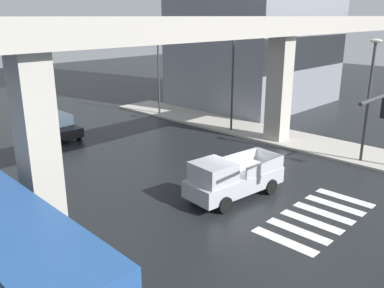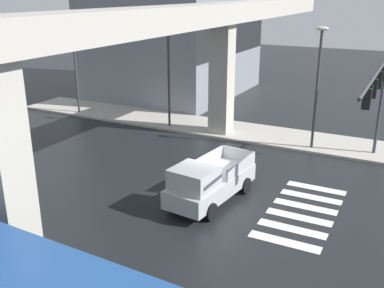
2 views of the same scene
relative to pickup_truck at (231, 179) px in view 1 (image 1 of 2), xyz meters
name	(u,v)px [view 1 (image 1 of 2)]	position (x,y,z in m)	size (l,w,h in m)	color
ground_plane	(235,188)	(1.08, 0.55, -0.99)	(120.00, 120.00, 0.00)	black
crosswalk_stripes	(318,217)	(1.08, -4.03, -0.98)	(6.05, 2.80, 0.01)	silver
elevated_overpass	(191,41)	(1.08, 3.66, 6.23)	(56.62, 2.19, 8.41)	#ADA89E
sidewalk_east	(296,140)	(10.56, 2.55, -0.91)	(4.00, 36.00, 0.15)	#ADA89E
pickup_truck	(231,179)	(0.00, 0.00, 0.00)	(5.28, 2.51, 2.08)	#A8AAAF
city_bus	(2,245)	(-10.44, 0.63, 0.73)	(3.08, 10.88, 2.99)	#234C8C
sedan_black	(58,126)	(-0.47, 15.54, -0.14)	(2.14, 4.39, 1.72)	black
street_lamp_near_corner	(370,87)	(9.36, -2.51, 3.57)	(0.44, 0.70, 7.24)	#38383D
street_lamp_mid_block	(233,72)	(9.36, 7.41, 3.57)	(0.44, 0.70, 7.24)	#38383D
street_lamp_far_north	(158,63)	(9.36, 15.55, 3.57)	(0.44, 0.70, 7.24)	#38383D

